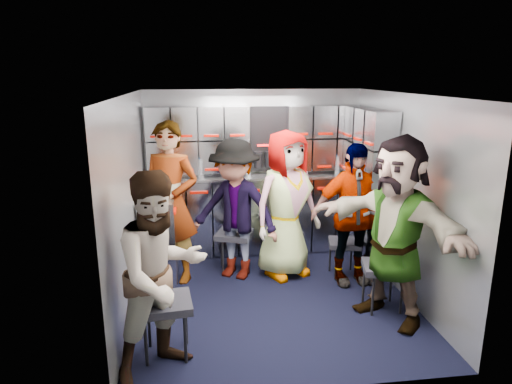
{
  "coord_description": "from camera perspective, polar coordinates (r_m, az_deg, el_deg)",
  "views": [
    {
      "loc": [
        -0.74,
        -4.35,
        2.3
      ],
      "look_at": [
        -0.12,
        0.35,
        1.06
      ],
      "focal_mm": 32.0,
      "sensor_mm": 36.0,
      "label": 1
    }
  ],
  "objects": [
    {
      "name": "floor",
      "position": [
        4.98,
        1.99,
        -12.85
      ],
      "size": [
        3.0,
        3.0,
        0.0
      ],
      "primitive_type": "plane",
      "color": "black",
      "rests_on": "ground"
    },
    {
      "name": "wall_back",
      "position": [
        6.03,
        -0.26,
        2.71
      ],
      "size": [
        2.8,
        0.04,
        2.1
      ],
      "primitive_type": "cube",
      "color": "#989DA6",
      "rests_on": "ground"
    },
    {
      "name": "wall_left",
      "position": [
        4.57,
        -15.47,
        -1.72
      ],
      "size": [
        0.04,
        3.0,
        2.1
      ],
      "primitive_type": "cube",
      "color": "#989DA6",
      "rests_on": "ground"
    },
    {
      "name": "wall_right",
      "position": [
        5.01,
        18.11,
        -0.51
      ],
      "size": [
        0.04,
        3.0,
        2.1
      ],
      "primitive_type": "cube",
      "color": "#989DA6",
      "rests_on": "ground"
    },
    {
      "name": "ceiling",
      "position": [
        4.42,
        2.23,
        12.08
      ],
      "size": [
        2.8,
        3.0,
        0.02
      ],
      "primitive_type": "cube",
      "color": "silver",
      "rests_on": "wall_back"
    },
    {
      "name": "cart_bank_back",
      "position": [
        5.97,
        -0.0,
        -2.92
      ],
      "size": [
        2.68,
        0.38,
        0.99
      ],
      "primitive_type": "cube",
      "color": "#A5ABB5",
      "rests_on": "ground"
    },
    {
      "name": "cart_bank_left",
      "position": [
        5.25,
        -11.98,
        -5.76
      ],
      "size": [
        0.38,
        0.76,
        0.99
      ],
      "primitive_type": "cube",
      "color": "#A5ABB5",
      "rests_on": "ground"
    },
    {
      "name": "counter",
      "position": [
        5.83,
        -0.0,
        1.95
      ],
      "size": [
        2.68,
        0.42,
        0.03
      ],
      "primitive_type": "cube",
      "color": "#B0B2B7",
      "rests_on": "cart_bank_back"
    },
    {
      "name": "locker_bank_back",
      "position": [
        5.81,
        -0.08,
        6.66
      ],
      "size": [
        2.68,
        0.28,
        0.82
      ],
      "primitive_type": "cube",
      "color": "#A5ABB5",
      "rests_on": "wall_back"
    },
    {
      "name": "locker_bank_right",
      "position": [
        5.49,
        13.94,
        5.77
      ],
      "size": [
        0.28,
        1.0,
        0.82
      ],
      "primitive_type": "cube",
      "color": "#A5ABB5",
      "rests_on": "wall_right"
    },
    {
      "name": "right_cabinet",
      "position": [
        5.63,
        13.69,
        -4.39
      ],
      "size": [
        0.28,
        1.2,
        1.0
      ],
      "primitive_type": "cube",
      "color": "#A5ABB5",
      "rests_on": "ground"
    },
    {
      "name": "coffee_niche",
      "position": [
        5.89,
        1.59,
        6.58
      ],
      "size": [
        0.46,
        0.16,
        0.84
      ],
      "primitive_type": null,
      "color": "black",
      "rests_on": "wall_back"
    },
    {
      "name": "red_latch_strip",
      "position": [
        5.67,
        0.26,
        0.18
      ],
      "size": [
        2.6,
        0.02,
        0.03
      ],
      "primitive_type": "cube",
      "color": "#A30A00",
      "rests_on": "cart_bank_back"
    },
    {
      "name": "jump_seat_near_left",
      "position": [
        3.92,
        -11.28,
        -13.87
      ],
      "size": [
        0.46,
        0.44,
        0.5
      ],
      "rotation": [
        0.0,
        0.0,
        0.11
      ],
      "color": "black",
      "rests_on": "ground"
    },
    {
      "name": "jump_seat_mid_left",
      "position": [
        5.44,
        -2.74,
        -5.59
      ],
      "size": [
        0.5,
        0.49,
        0.47
      ],
      "rotation": [
        0.0,
        0.0,
        -0.34
      ],
      "color": "black",
      "rests_on": "ground"
    },
    {
      "name": "jump_seat_center",
      "position": [
        5.5,
        3.38,
        -5.2
      ],
      "size": [
        0.44,
        0.42,
        0.49
      ],
      "rotation": [
        0.0,
        0.0,
        0.07
      ],
      "color": "black",
      "rests_on": "ground"
    },
    {
      "name": "jump_seat_mid_right",
      "position": [
        5.41,
        10.99,
        -6.48
      ],
      "size": [
        0.42,
        0.41,
        0.42
      ],
      "rotation": [
        0.0,
        0.0,
        -0.23
      ],
      "color": "black",
      "rests_on": "ground"
    },
    {
      "name": "jump_seat_near_right",
      "position": [
        4.73,
        15.68,
        -9.35
      ],
      "size": [
        0.47,
        0.46,
        0.47
      ],
      "rotation": [
        0.0,
        0.0,
        -0.23
      ],
      "color": "black",
      "rests_on": "ground"
    },
    {
      "name": "attendant_standing",
      "position": [
        5.13,
        -10.65,
        -1.36
      ],
      "size": [
        0.78,
        0.65,
        1.81
      ],
      "primitive_type": "imported",
      "rotation": [
        0.0,
        0.0,
        -0.39
      ],
      "color": "black",
      "rests_on": "ground"
    },
    {
      "name": "attendant_arc_a",
      "position": [
        3.6,
        -11.75,
        -10.09
      ],
      "size": [
        1.0,
        0.95,
        1.62
      ],
      "primitive_type": "imported",
      "rotation": [
        0.0,
        0.0,
        0.6
      ],
      "color": "black",
      "rests_on": "ground"
    },
    {
      "name": "attendant_arc_b",
      "position": [
        5.15,
        -2.62,
        -2.26
      ],
      "size": [
        1.2,
        1.04,
        1.6
      ],
      "primitive_type": "imported",
      "rotation": [
        0.0,
        0.0,
        -0.53
      ],
      "color": "black",
      "rests_on": "ground"
    },
    {
      "name": "attendant_arc_c",
      "position": [
        5.2,
        3.82,
        -1.56
      ],
      "size": [
        0.98,
        0.83,
        1.7
      ],
      "primitive_type": "imported",
      "rotation": [
        0.0,
        0.0,
        0.42
      ],
      "color": "black",
      "rests_on": "ground"
    },
    {
      "name": "attendant_arc_d",
      "position": [
        5.11,
        11.84,
        -2.78
      ],
      "size": [
        0.96,
        0.46,
        1.59
      ],
      "primitive_type": "imported",
      "rotation": [
        0.0,
        0.0,
        0.08
      ],
      "color": "black",
      "rests_on": "ground"
    },
    {
      "name": "attendant_arc_e",
      "position": [
        4.41,
        17.0,
        -4.62
      ],
      "size": [
        1.32,
        1.68,
        1.78
      ],
      "primitive_type": "imported",
      "rotation": [
        0.0,
        0.0,
        -1.01
      ],
      "color": "black",
      "rests_on": "ground"
    },
    {
      "name": "bottle_left",
      "position": [
        5.71,
        -6.93,
        2.93
      ],
      "size": [
        0.07,
        0.07,
        0.24
      ],
      "primitive_type": "cylinder",
      "color": "white",
      "rests_on": "counter"
    },
    {
      "name": "bottle_mid",
      "position": [
        5.72,
        -2.86,
        3.12
      ],
      "size": [
        0.07,
        0.07,
        0.25
      ],
      "primitive_type": "cylinder",
      "color": "white",
      "rests_on": "counter"
    },
    {
      "name": "bottle_right",
      "position": [
        5.98,
        10.13,
        3.33
      ],
      "size": [
        0.07,
        0.07,
        0.23
      ],
      "primitive_type": "cylinder",
      "color": "white",
      "rests_on": "counter"
    },
    {
      "name": "cup_left",
      "position": [
        5.73,
        -2.98,
        2.41
      ],
      "size": [
        0.09,
        0.09,
        0.11
      ],
      "primitive_type": "cylinder",
      "color": "tan",
      "rests_on": "counter"
    },
    {
      "name": "cup_right",
      "position": [
        5.83,
        4.29,
        2.52
      ],
      "size": [
        0.08,
        0.08,
        0.09
      ],
      "primitive_type": "cylinder",
      "color": "tan",
      "rests_on": "counter"
    }
  ]
}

